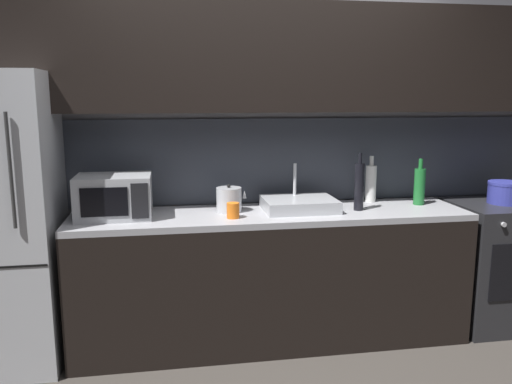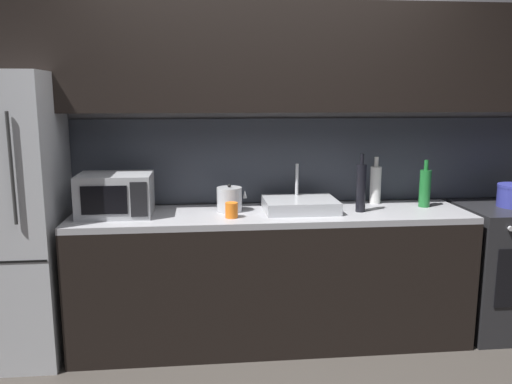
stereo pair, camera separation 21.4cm
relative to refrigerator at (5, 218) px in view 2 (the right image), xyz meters
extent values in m
cube|color=slate|center=(1.69, 0.40, 0.35)|extent=(4.36, 0.10, 2.50)
cube|color=#3D424C|center=(1.69, 0.35, 0.30)|extent=(4.36, 0.01, 0.60)
cube|color=black|center=(1.69, 0.18, 1.00)|extent=(4.01, 0.34, 0.70)
cube|color=black|center=(1.69, 0.00, -0.47)|extent=(2.62, 0.60, 0.86)
cube|color=#9E9EA3|center=(1.69, 0.00, -0.02)|extent=(2.62, 0.60, 0.04)
cube|color=#B7BABF|center=(0.00, 0.00, 0.00)|extent=(0.68, 0.66, 1.80)
cylinder|color=#333333|center=(0.19, -0.35, 0.36)|extent=(0.02, 0.02, 0.63)
cube|color=#232326|center=(3.34, 0.00, -0.45)|extent=(0.60, 0.60, 0.90)
cylinder|color=#B2B2B7|center=(3.17, -0.31, -0.07)|extent=(0.03, 0.02, 0.03)
cube|color=#A8AAAF|center=(0.68, 0.02, 0.13)|extent=(0.46, 0.34, 0.27)
cube|color=black|center=(0.64, -0.15, 0.13)|extent=(0.28, 0.01, 0.18)
cube|color=black|center=(0.85, -0.15, 0.13)|extent=(0.10, 0.01, 0.22)
cube|color=#ADAFB5|center=(1.88, 0.03, 0.04)|extent=(0.48, 0.38, 0.08)
cylinder|color=silver|center=(1.88, 0.16, 0.19)|extent=(0.02, 0.02, 0.22)
cylinder|color=#B7BABF|center=(1.41, 0.06, 0.08)|extent=(0.17, 0.17, 0.16)
sphere|color=black|center=(1.41, 0.06, 0.17)|extent=(0.02, 0.02, 0.02)
cone|color=#B7BABF|center=(1.51, 0.06, 0.11)|extent=(0.03, 0.03, 0.05)
cylinder|color=#1E6B2D|center=(2.76, 0.07, 0.13)|extent=(0.08, 0.08, 0.26)
cylinder|color=#1E6B2D|center=(2.76, 0.07, 0.29)|extent=(0.03, 0.03, 0.07)
cylinder|color=black|center=(2.27, -0.04, 0.16)|extent=(0.06, 0.06, 0.32)
cylinder|color=black|center=(2.27, -0.04, 0.35)|extent=(0.02, 0.02, 0.07)
cylinder|color=silver|center=(2.46, 0.22, 0.13)|extent=(0.08, 0.08, 0.26)
cylinder|color=silver|center=(2.46, 0.22, 0.30)|extent=(0.03, 0.03, 0.07)
cylinder|color=orange|center=(1.41, -0.12, 0.05)|extent=(0.08, 0.08, 0.10)
camera|label=1|loc=(1.02, -3.28, 0.76)|focal=36.40mm
camera|label=2|loc=(1.24, -3.31, 0.76)|focal=36.40mm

